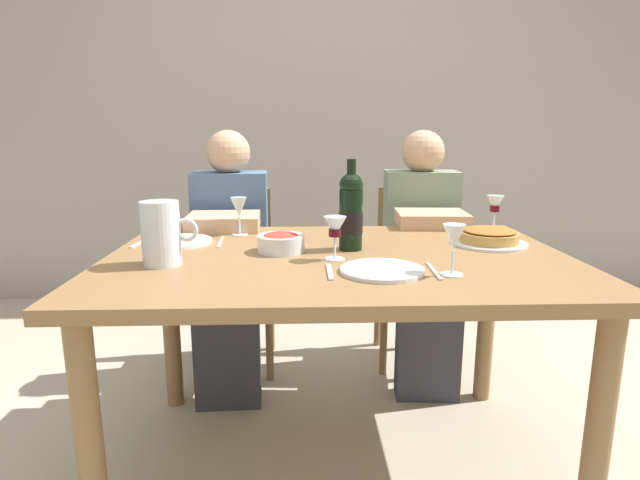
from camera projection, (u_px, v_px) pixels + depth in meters
The scene contains 21 objects.
ground_plane at pixel (337, 460), 1.82m from camera, with size 8.00×8.00×0.00m, color #B2A893.
back_wall at pixel (318, 93), 3.40m from camera, with size 8.00×0.10×2.80m, color #A3998E.
dining_table at pixel (338, 282), 1.68m from camera, with size 1.50×1.00×0.76m.
wine_bottle at pixel (351, 211), 1.71m from camera, with size 0.08×0.08×0.31m.
water_pitcher at pixel (162, 237), 1.52m from camera, with size 0.17×0.11×0.19m.
baked_tart at pixel (489, 237), 1.80m from camera, with size 0.26×0.26×0.06m.
salad_bowl at pixel (281, 242), 1.69m from camera, with size 0.16×0.16×0.07m.
wine_glass_left_diner at pixel (454, 240), 1.40m from camera, with size 0.06×0.06×0.15m.
wine_glass_right_diner at pixel (335, 229), 1.58m from camera, with size 0.07×0.07×0.14m.
wine_glass_centre at pixel (495, 206), 2.08m from camera, with size 0.07×0.07×0.14m.
wine_glass_spare at pixel (239, 209), 1.95m from camera, with size 0.06×0.06×0.15m.
dinner_plate_left_setting at pixel (382, 270), 1.45m from camera, with size 0.24×0.24×0.01m, color silver.
dinner_plate_right_setting at pixel (179, 241), 1.83m from camera, with size 0.24×0.24×0.01m, color white.
fork_left_setting at pixel (330, 272), 1.45m from camera, with size 0.16×0.01×0.01m, color silver.
knife_left_setting at pixel (434, 271), 1.46m from camera, with size 0.18×0.01×0.01m, color silver.
knife_right_setting at pixel (220, 242), 1.83m from camera, with size 0.18×0.01×0.01m, color silver.
spoon_right_setting at pixel (140, 243), 1.82m from camera, with size 0.16×0.01×0.01m, color silver.
chair_left at pixel (235, 265), 2.54m from camera, with size 0.42×0.42×0.87m.
diner_left at pixel (229, 253), 2.29m from camera, with size 0.35×0.51×1.16m.
chair_right at pixel (414, 262), 2.61m from camera, with size 0.42×0.42×0.87m.
diner_right at pixel (423, 250), 2.35m from camera, with size 0.35×0.52×1.16m.
Camera 1 is at (-0.12, -1.61, 1.16)m, focal length 28.52 mm.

